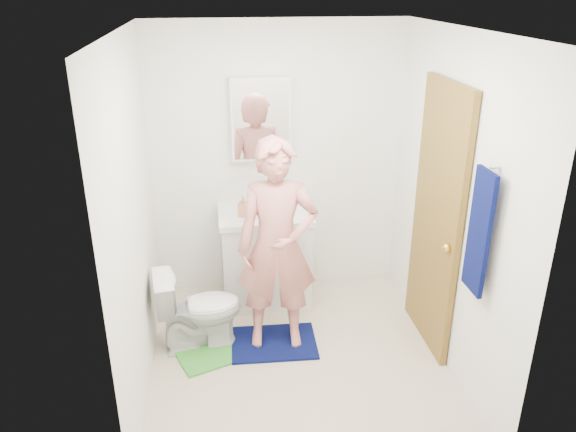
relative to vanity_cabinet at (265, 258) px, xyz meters
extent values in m
cube|color=beige|center=(0.15, -0.91, -0.41)|extent=(2.20, 2.40, 0.02)
cube|color=white|center=(0.15, -0.91, 2.01)|extent=(2.20, 2.40, 0.02)
cube|color=white|center=(0.15, 0.30, 0.80)|extent=(2.20, 0.02, 2.40)
cube|color=white|center=(0.15, -2.12, 0.80)|extent=(2.20, 0.02, 2.40)
cube|color=white|center=(-0.96, -0.91, 0.80)|extent=(0.02, 2.40, 2.40)
cube|color=white|center=(1.26, -0.91, 0.80)|extent=(0.02, 2.40, 2.40)
cube|color=white|center=(0.00, 0.00, 0.00)|extent=(0.75, 0.55, 0.80)
cube|color=white|center=(0.00, 0.00, 0.43)|extent=(0.79, 0.59, 0.05)
cylinder|color=white|center=(0.00, 0.00, 0.44)|extent=(0.40, 0.40, 0.03)
cylinder|color=silver|center=(0.00, 0.18, 0.51)|extent=(0.03, 0.03, 0.12)
cube|color=white|center=(0.00, 0.22, 1.20)|extent=(0.50, 0.12, 0.70)
cube|color=white|center=(0.00, 0.16, 1.20)|extent=(0.46, 0.01, 0.66)
cube|color=olive|center=(1.22, -0.76, 0.62)|extent=(0.05, 0.80, 2.05)
sphere|color=gold|center=(1.18, -1.08, 0.55)|extent=(0.07, 0.07, 0.07)
cube|color=#070F48|center=(1.18, -1.48, 0.85)|extent=(0.03, 0.24, 0.80)
cylinder|color=silver|center=(1.22, -1.48, 1.27)|extent=(0.06, 0.02, 0.02)
imported|color=white|center=(-0.58, -0.64, -0.07)|extent=(0.69, 0.45, 0.66)
cube|color=#070F48|center=(-0.01, -0.72, -0.39)|extent=(0.69, 0.50, 0.02)
cube|color=green|center=(-0.51, -0.76, -0.39)|extent=(0.63, 0.59, 0.02)
imported|color=tan|center=(-0.18, -0.08, 0.54)|extent=(0.10, 0.10, 0.18)
imported|color=#684395|center=(0.16, 0.12, 0.50)|extent=(0.14, 0.14, 0.11)
imported|color=tan|center=(0.03, -0.70, 0.45)|extent=(0.63, 0.45, 1.65)
camera|label=1|loc=(-0.41, -4.41, 2.28)|focal=35.00mm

